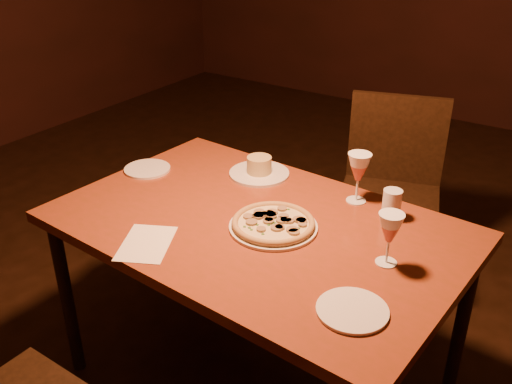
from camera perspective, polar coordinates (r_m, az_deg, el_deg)
The scene contains 11 objects.
floor at distance 2.38m, azimuth -0.17°, elevation -18.67°, with size 7.00×7.00×0.00m, color black.
dining_table at distance 1.97m, azimuth 0.12°, elevation -4.65°, with size 1.43×0.98×0.74m.
chair_far at distance 2.72m, azimuth 13.28°, elevation 0.49°, with size 0.56×0.56×0.92m.
pizza_plate at distance 1.90m, azimuth 1.74°, elevation -3.19°, with size 0.30×0.30×0.03m.
ramekin_saucer at distance 2.26m, azimuth 0.32°, elevation 2.31°, with size 0.24×0.24×0.08m.
wine_glass_far at distance 2.06m, azimuth 10.16°, elevation 1.39°, with size 0.08×0.08×0.19m, color #C85F53, non-canonical shape.
wine_glass_right at distance 1.73m, azimuth 13.15°, elevation -4.60°, with size 0.08×0.08×0.17m, color #C85F53, non-canonical shape.
water_tumbler at distance 1.99m, azimuth 13.41°, elevation -1.23°, with size 0.06×0.06×0.11m, color silver.
side_plate_left at distance 2.35m, azimuth -10.82°, elevation 2.28°, with size 0.19×0.19×0.01m, color silver.
side_plate_near at distance 1.57m, azimuth 9.61°, elevation -11.59°, with size 0.19×0.19×0.01m, color silver.
menu_card at distance 1.85m, azimuth -10.91°, elevation -5.07°, with size 0.15×0.22×0.00m, color white.
Camera 1 is at (0.92, -1.38, 1.71)m, focal length 40.00 mm.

